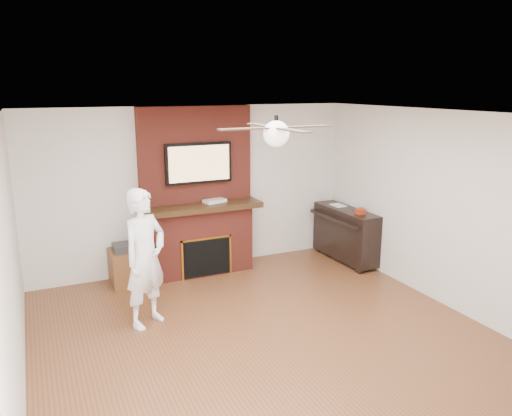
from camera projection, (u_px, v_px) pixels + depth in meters
name	position (u px, v px, depth m)	size (l,w,h in m)	color
room_shell	(275.00, 237.00, 5.20)	(5.36, 5.86, 2.86)	#59311A
fireplace	(199.00, 208.00, 7.51)	(1.78, 0.64, 2.50)	maroon
tv	(199.00, 163.00, 7.30)	(1.00, 0.08, 0.60)	black
ceiling_fan	(276.00, 133.00, 4.94)	(1.21, 1.21, 0.31)	black
person	(145.00, 258.00, 5.81)	(0.61, 0.40, 1.66)	white
side_table	(129.00, 265.00, 7.18)	(0.53, 0.53, 0.60)	brown
piano	(345.00, 233.00, 8.08)	(0.53, 1.33, 0.95)	black
cable_box	(215.00, 201.00, 7.48)	(0.33, 0.19, 0.05)	silver
candle_orange	(198.00, 271.00, 7.51)	(0.07, 0.07, 0.13)	red
candle_green	(205.00, 272.00, 7.52)	(0.08, 0.08, 0.09)	#38732E
candle_cream	(216.00, 269.00, 7.60)	(0.07, 0.07, 0.12)	#F8DEC5
candle_blue	(213.00, 270.00, 7.64)	(0.06, 0.06, 0.09)	#353D9F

